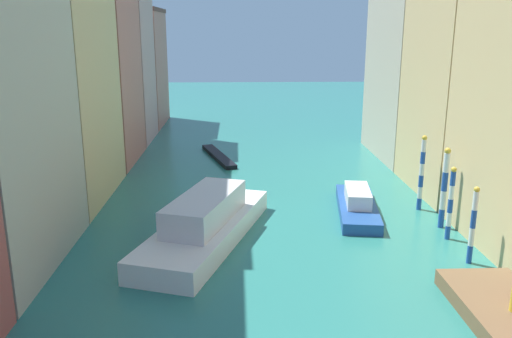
{
  "coord_description": "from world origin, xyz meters",
  "views": [
    {
      "loc": [
        -1.88,
        -12.01,
        11.04
      ],
      "look_at": [
        -0.56,
        23.72,
        1.5
      ],
      "focal_mm": 36.97,
      "sensor_mm": 36.0,
      "label": 1
    }
  ],
  "objects_px": {
    "vaporetto_white": "(206,223)",
    "motorboat_0": "(357,204)",
    "mooring_pole_3": "(422,172)",
    "mooring_pole_1": "(451,203)",
    "mooring_pole_0": "(473,225)",
    "waterfront_dock": "(503,309)",
    "gondola_black": "(218,156)",
    "mooring_pole_2": "(444,187)"
  },
  "relations": [
    {
      "from": "waterfront_dock",
      "to": "mooring_pole_1",
      "type": "distance_m",
      "value": 8.18
    },
    {
      "from": "mooring_pole_3",
      "to": "gondola_black",
      "type": "bearing_deg",
      "value": 132.8
    },
    {
      "from": "waterfront_dock",
      "to": "mooring_pole_3",
      "type": "bearing_deg",
      "value": 85.6
    },
    {
      "from": "vaporetto_white",
      "to": "motorboat_0",
      "type": "bearing_deg",
      "value": 23.93
    },
    {
      "from": "mooring_pole_3",
      "to": "vaporetto_white",
      "type": "bearing_deg",
      "value": -160.91
    },
    {
      "from": "mooring_pole_1",
      "to": "mooring_pole_2",
      "type": "xyz_separation_m",
      "value": [
        0.3,
        1.73,
        0.33
      ]
    },
    {
      "from": "mooring_pole_2",
      "to": "vaporetto_white",
      "type": "distance_m",
      "value": 13.53
    },
    {
      "from": "waterfront_dock",
      "to": "gondola_black",
      "type": "height_order",
      "value": "waterfront_dock"
    },
    {
      "from": "mooring_pole_2",
      "to": "waterfront_dock",
      "type": "bearing_deg",
      "value": -97.11
    },
    {
      "from": "vaporetto_white",
      "to": "gondola_black",
      "type": "height_order",
      "value": "vaporetto_white"
    },
    {
      "from": "mooring_pole_0",
      "to": "mooring_pole_2",
      "type": "height_order",
      "value": "mooring_pole_2"
    },
    {
      "from": "mooring_pole_2",
      "to": "mooring_pole_1",
      "type": "bearing_deg",
      "value": -99.73
    },
    {
      "from": "mooring_pole_0",
      "to": "vaporetto_white",
      "type": "bearing_deg",
      "value": 165.67
    },
    {
      "from": "mooring_pole_0",
      "to": "mooring_pole_2",
      "type": "relative_size",
      "value": 0.83
    },
    {
      "from": "mooring_pole_1",
      "to": "gondola_black",
      "type": "xyz_separation_m",
      "value": [
        -13.01,
        18.95,
        -1.89
      ]
    },
    {
      "from": "waterfront_dock",
      "to": "vaporetto_white",
      "type": "xyz_separation_m",
      "value": [
        -12.17,
        8.22,
        0.64
      ]
    },
    {
      "from": "mooring_pole_1",
      "to": "mooring_pole_2",
      "type": "distance_m",
      "value": 1.78
    },
    {
      "from": "mooring_pole_1",
      "to": "gondola_black",
      "type": "bearing_deg",
      "value": 124.47
    },
    {
      "from": "motorboat_0",
      "to": "gondola_black",
      "type": "bearing_deg",
      "value": 121.68
    },
    {
      "from": "mooring_pole_0",
      "to": "gondola_black",
      "type": "relative_size",
      "value": 0.46
    },
    {
      "from": "waterfront_dock",
      "to": "mooring_pole_0",
      "type": "relative_size",
      "value": 1.5
    },
    {
      "from": "mooring_pole_2",
      "to": "vaporetto_white",
      "type": "bearing_deg",
      "value": -173.8
    },
    {
      "from": "mooring_pole_3",
      "to": "mooring_pole_1",
      "type": "bearing_deg",
      "value": -90.86
    },
    {
      "from": "motorboat_0",
      "to": "mooring_pole_1",
      "type": "bearing_deg",
      "value": -47.34
    },
    {
      "from": "vaporetto_white",
      "to": "gondola_black",
      "type": "xyz_separation_m",
      "value": [
        0.07,
        18.68,
        -0.8
      ]
    },
    {
      "from": "mooring_pole_0",
      "to": "vaporetto_white",
      "type": "distance_m",
      "value": 13.41
    },
    {
      "from": "mooring_pole_0",
      "to": "mooring_pole_3",
      "type": "relative_size",
      "value": 0.81
    },
    {
      "from": "mooring_pole_1",
      "to": "gondola_black",
      "type": "height_order",
      "value": "mooring_pole_1"
    },
    {
      "from": "gondola_black",
      "to": "motorboat_0",
      "type": "height_order",
      "value": "motorboat_0"
    },
    {
      "from": "waterfront_dock",
      "to": "mooring_pole_2",
      "type": "relative_size",
      "value": 1.24
    },
    {
      "from": "mooring_pole_0",
      "to": "mooring_pole_3",
      "type": "height_order",
      "value": "mooring_pole_3"
    },
    {
      "from": "waterfront_dock",
      "to": "mooring_pole_2",
      "type": "bearing_deg",
      "value": 82.89
    },
    {
      "from": "mooring_pole_2",
      "to": "gondola_black",
      "type": "height_order",
      "value": "mooring_pole_2"
    },
    {
      "from": "mooring_pole_0",
      "to": "gondola_black",
      "type": "bearing_deg",
      "value": 120.37
    },
    {
      "from": "motorboat_0",
      "to": "mooring_pole_0",
      "type": "bearing_deg",
      "value": -62.35
    },
    {
      "from": "waterfront_dock",
      "to": "mooring_pole_1",
      "type": "xyz_separation_m",
      "value": [
        0.91,
        7.95,
        1.72
      ]
    },
    {
      "from": "mooring_pole_0",
      "to": "motorboat_0",
      "type": "xyz_separation_m",
      "value": [
        -3.85,
        7.35,
        -1.43
      ]
    },
    {
      "from": "mooring_pole_1",
      "to": "mooring_pole_3",
      "type": "xyz_separation_m",
      "value": [
        0.07,
        4.82,
        0.37
      ]
    },
    {
      "from": "vaporetto_white",
      "to": "motorboat_0",
      "type": "height_order",
      "value": "vaporetto_white"
    },
    {
      "from": "vaporetto_white",
      "to": "motorboat_0",
      "type": "relative_size",
      "value": 1.58
    },
    {
      "from": "mooring_pole_1",
      "to": "gondola_black",
      "type": "distance_m",
      "value": 23.06
    },
    {
      "from": "mooring_pole_0",
      "to": "mooring_pole_3",
      "type": "bearing_deg",
      "value": 88.57
    }
  ]
}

